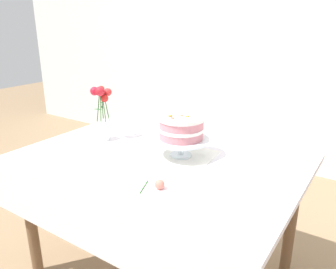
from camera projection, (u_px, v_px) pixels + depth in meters
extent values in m
cube|color=silver|center=(280.00, 20.00, 2.98)|extent=(7.00, 0.08, 2.80)
cube|color=white|center=(161.00, 159.00, 1.71)|extent=(1.40, 1.00, 0.03)
cube|color=white|center=(92.00, 230.00, 1.36)|extent=(1.40, 0.01, 0.25)
cylinder|color=brown|center=(31.00, 220.00, 1.83)|extent=(0.06, 0.06, 0.71)
cylinder|color=brown|center=(125.00, 169.00, 2.46)|extent=(0.06, 0.06, 0.71)
cylinder|color=brown|center=(291.00, 220.00, 1.83)|extent=(0.06, 0.06, 0.71)
cube|color=white|center=(181.00, 156.00, 1.70)|extent=(0.35, 0.35, 0.00)
cylinder|color=silver|center=(181.00, 155.00, 1.70)|extent=(0.11, 0.11, 0.01)
cylinder|color=silver|center=(181.00, 147.00, 1.68)|extent=(0.03, 0.03, 0.07)
cylinder|color=silver|center=(181.00, 139.00, 1.67)|extent=(0.29, 0.29, 0.01)
cylinder|color=#CC7A84|center=(181.00, 134.00, 1.66)|extent=(0.22, 0.22, 0.04)
cylinder|color=white|center=(181.00, 129.00, 1.65)|extent=(0.23, 0.23, 0.02)
cylinder|color=#CC7A84|center=(181.00, 123.00, 1.64)|extent=(0.22, 0.22, 0.04)
cylinder|color=white|center=(181.00, 118.00, 1.63)|extent=(0.23, 0.23, 0.02)
ellipsoid|color=#E56B51|center=(181.00, 115.00, 1.63)|extent=(0.03, 0.03, 0.01)
ellipsoid|color=orange|center=(188.00, 116.00, 1.62)|extent=(0.02, 0.03, 0.01)
ellipsoid|color=orange|center=(170.00, 116.00, 1.63)|extent=(0.02, 0.03, 0.01)
ellipsoid|color=#E56B51|center=(173.00, 118.00, 1.59)|extent=(0.04, 0.04, 0.01)
cylinder|color=silver|center=(104.00, 134.00, 1.92)|extent=(0.06, 0.06, 0.07)
cone|color=silver|center=(104.00, 123.00, 1.90)|extent=(0.09, 0.09, 0.06)
cylinder|color=#2D6028|center=(104.00, 110.00, 1.87)|extent=(0.02, 0.01, 0.14)
sphere|color=red|center=(104.00, 98.00, 1.84)|extent=(0.04, 0.04, 0.04)
cylinder|color=#2D6028|center=(107.00, 107.00, 1.88)|extent=(0.02, 0.03, 0.17)
sphere|color=red|center=(108.00, 92.00, 1.85)|extent=(0.04, 0.04, 0.04)
cylinder|color=#2D6028|center=(102.00, 105.00, 1.89)|extent=(0.02, 0.02, 0.18)
sphere|color=red|center=(101.00, 89.00, 1.87)|extent=(0.04, 0.04, 0.04)
ellipsoid|color=#236B2D|center=(102.00, 107.00, 1.89)|extent=(0.04, 0.04, 0.02)
cylinder|color=#2D6028|center=(98.00, 107.00, 1.87)|extent=(0.03, 0.02, 0.18)
sphere|color=red|center=(95.00, 91.00, 1.84)|extent=(0.05, 0.05, 0.05)
ellipsoid|color=#236B2D|center=(99.00, 109.00, 1.87)|extent=(0.05, 0.04, 0.01)
cylinder|color=#2D6028|center=(101.00, 107.00, 1.85)|extent=(0.01, 0.02, 0.18)
sphere|color=red|center=(100.00, 91.00, 1.81)|extent=(0.05, 0.05, 0.05)
ellipsoid|color=#236B2D|center=(102.00, 102.00, 1.85)|extent=(0.03, 0.05, 0.02)
cylinder|color=#2D6028|center=(144.00, 187.00, 1.39)|extent=(0.05, 0.11, 0.01)
sphere|color=#ED7260|center=(160.00, 184.00, 1.36)|extent=(0.04, 0.04, 0.04)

